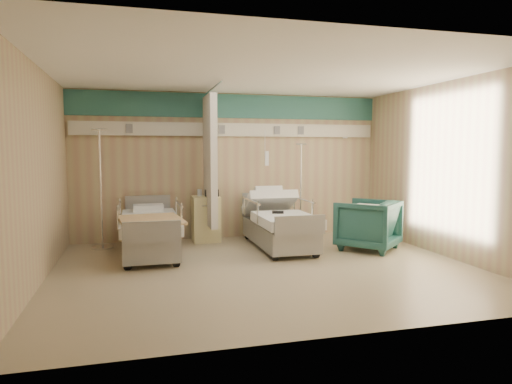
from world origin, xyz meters
TOP-DOWN VIEW (x-y plane):
  - ground at (0.00, 0.00)m, footprint 6.00×5.00m
  - room_walls at (-0.03, 0.25)m, footprint 6.04×5.04m
  - bed_right at (0.60, 1.30)m, footprint 1.00×2.16m
  - bed_left at (-1.60, 1.30)m, footprint 1.00×2.16m
  - bedside_cabinet at (-0.55, 2.20)m, footprint 0.50×0.48m
  - visitor_armchair at (2.04, 0.78)m, footprint 1.32×1.32m
  - waffle_blanket at (2.01, 0.72)m, footprint 0.92×0.91m
  - iv_stand_right at (1.36, 2.26)m, footprint 0.33×0.33m
  - iv_stand_left at (-2.39, 2.04)m, footprint 0.37×0.37m
  - call_remote at (0.53, 1.15)m, footprint 0.21×0.14m
  - tan_blanket at (-1.59, 0.84)m, footprint 1.01×1.22m
  - toiletry_bag at (-0.44, 2.13)m, footprint 0.24×0.15m
  - white_cup at (-0.65, 2.26)m, footprint 0.10×0.10m

SIDE VIEW (x-z plane):
  - ground at x=0.00m, z-range 0.00..0.00m
  - bed_right at x=0.60m, z-range 0.00..0.63m
  - bed_left at x=-1.60m, z-range 0.00..0.63m
  - iv_stand_right at x=1.36m, z-range -0.54..1.30m
  - iv_stand_left at x=-2.39m, z-range -0.61..1.46m
  - bedside_cabinet at x=-0.55m, z-range 0.00..0.85m
  - visitor_armchair at x=2.04m, z-range 0.00..0.86m
  - tan_blanket at x=-1.59m, z-range 0.63..0.67m
  - call_remote at x=0.53m, z-range 0.63..0.67m
  - waffle_blanket at x=2.01m, z-range 0.86..0.94m
  - white_cup at x=-0.65m, z-range 0.85..0.98m
  - toiletry_bag at x=-0.44m, z-range 0.85..0.98m
  - room_walls at x=-0.03m, z-range 0.45..3.27m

